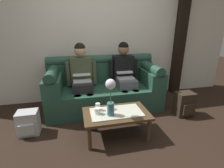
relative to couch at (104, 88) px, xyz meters
The scene contains 13 objects.
ground_plane 1.23m from the couch, 90.00° to the right, with size 14.00×14.00×0.00m, color black.
back_wall_patterned 1.20m from the couch, 90.00° to the left, with size 6.00×0.12×2.90m, color silver.
timber_pillar 2.12m from the couch, 13.02° to the left, with size 0.20×0.20×2.90m, color black.
couch is the anchor object (origin of this frame).
person_left 0.49m from the couch, behind, with size 0.56×0.67×1.22m.
person_right 0.49m from the couch, ahead, with size 0.56×0.67×1.22m.
coffee_table 0.97m from the couch, 90.00° to the right, with size 0.90×0.54×0.38m.
flower_vase 1.08m from the couch, 95.17° to the right, with size 0.13×0.13×0.50m.
cup_near_left 1.00m from the couch, 104.95° to the right, with size 0.08×0.08×0.09m, color white.
cup_near_right 0.87m from the couch, 94.51° to the right, with size 0.06×0.06×0.09m, color white.
cup_far_center 0.90m from the couch, 105.50° to the right, with size 0.07×0.07×0.10m, color silver.
backpack_right 1.48m from the couch, 27.09° to the right, with size 0.30×0.27×0.42m.
backpack_left 1.40m from the couch, 151.84° to the right, with size 0.28×0.26×0.35m.
Camera 1 is at (-0.51, -1.77, 1.49)m, focal length 26.61 mm.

